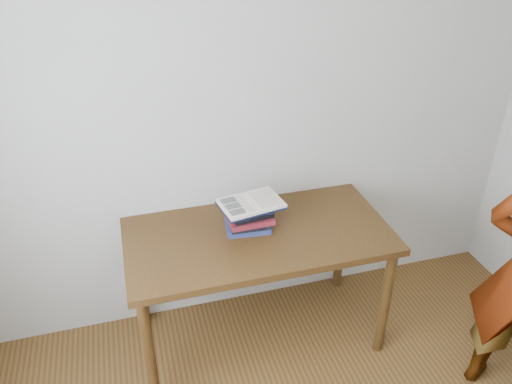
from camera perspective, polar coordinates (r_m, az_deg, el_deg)
name	(u,v)px	position (r m, az deg, el deg)	size (l,w,h in m)	color
room_shell	(412,267)	(1.26, 17.39, -8.22)	(3.54, 3.54, 2.62)	#AEADA5
desk	(258,247)	(2.82, 0.28, -6.30)	(1.46, 0.73, 0.78)	#452F11
book_stack	(249,218)	(2.76, -0.77, -3.01)	(0.26, 0.20, 0.15)	navy
open_book	(251,204)	(2.71, -0.56, -1.34)	(0.37, 0.29, 0.03)	black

